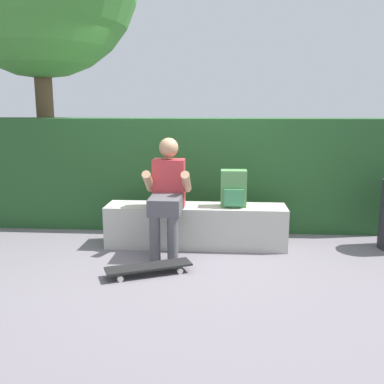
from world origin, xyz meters
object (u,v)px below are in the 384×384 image
backpack_on_bench (234,189)px  bench_main (196,226)px  person_skater (167,191)px  skateboard_near_person (149,267)px

backpack_on_bench → bench_main: bearing=178.7°
person_skater → skateboard_near_person: person_skater is taller
person_skater → bench_main: bearing=36.1°
bench_main → backpack_on_bench: 0.59m
bench_main → backpack_on_bench: bearing=-1.3°
person_skater → skateboard_near_person: 0.90m
bench_main → person_skater: bearing=-143.9°
person_skater → backpack_on_bench: 0.73m
backpack_on_bench → person_skater: bearing=-164.0°
bench_main → backpack_on_bench: (0.41, -0.01, 0.43)m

